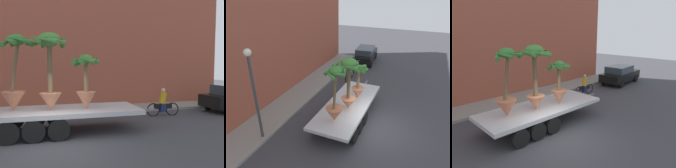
# 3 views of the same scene
# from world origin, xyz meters

# --- Properties ---
(ground_plane) EXTENTS (60.00, 60.00, 0.00)m
(ground_plane) POSITION_xyz_m (0.00, 0.00, 0.00)
(ground_plane) COLOR #38383D
(sidewalk) EXTENTS (24.00, 2.20, 0.15)m
(sidewalk) POSITION_xyz_m (0.00, 6.10, 0.07)
(sidewalk) COLOR gray
(sidewalk) RESTS_ON ground
(building_facade) EXTENTS (24.00, 1.20, 9.14)m
(building_facade) POSITION_xyz_m (0.00, 7.80, 4.57)
(building_facade) COLOR #9E4C38
(building_facade) RESTS_ON ground
(flatbed_trailer) EXTENTS (7.28, 2.51, 0.98)m
(flatbed_trailer) POSITION_xyz_m (0.23, 1.81, 0.77)
(flatbed_trailer) COLOR #B7BABF
(flatbed_trailer) RESTS_ON ground
(potted_palm_rear) EXTENTS (1.69, 1.78, 3.05)m
(potted_palm_rear) POSITION_xyz_m (-0.03, 1.62, 2.70)
(potted_palm_rear) COLOR #C17251
(potted_palm_rear) RESTS_ON flatbed_trailer
(potted_palm_middle) EXTENTS (1.25, 1.23, 2.98)m
(potted_palm_middle) POSITION_xyz_m (-1.35, 1.88, 2.22)
(potted_palm_middle) COLOR #B26647
(potted_palm_middle) RESTS_ON flatbed_trailer
(potted_palm_front) EXTENTS (1.22, 1.18, 2.21)m
(potted_palm_front) POSITION_xyz_m (1.38, 1.52, 2.03)
(potted_palm_front) COLOR #C17251
(potted_palm_front) RESTS_ON flatbed_trailer
(cyclist) EXTENTS (1.84, 0.37, 1.54)m
(cyclist) POSITION_xyz_m (5.99, 3.67, 0.67)
(cyclist) COLOR black
(cyclist) RESTS_ON ground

